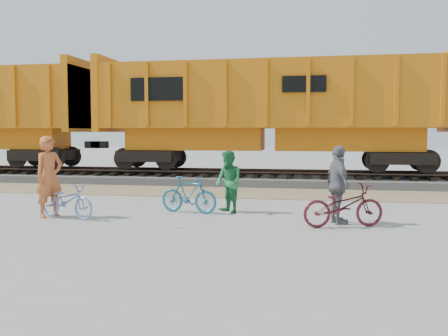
{
  "coord_description": "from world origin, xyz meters",
  "views": [
    {
      "loc": [
        1.68,
        -11.22,
        2.04
      ],
      "look_at": [
        -0.69,
        1.5,
        1.13
      ],
      "focal_mm": 40.0,
      "sensor_mm": 36.0,
      "label": 1
    }
  ],
  "objects": [
    {
      "name": "ground",
      "position": [
        0.0,
        0.0,
        0.0
      ],
      "size": [
        120.0,
        120.0,
        0.0
      ],
      "primitive_type": "plane",
      "color": "#9E9E99",
      "rests_on": "ground"
    },
    {
      "name": "gravel_strip",
      "position": [
        0.0,
        5.5,
        0.01
      ],
      "size": [
        120.0,
        3.0,
        0.02
      ],
      "primitive_type": "cube",
      "color": "#957D5C",
      "rests_on": "ground"
    },
    {
      "name": "ballast_bed",
      "position": [
        0.0,
        9.0,
        0.15
      ],
      "size": [
        120.0,
        4.0,
        0.3
      ],
      "primitive_type": "cube",
      "color": "slate",
      "rests_on": "ground"
    },
    {
      "name": "track",
      "position": [
        0.0,
        9.0,
        0.47
      ],
      "size": [
        120.0,
        2.6,
        0.24
      ],
      "color": "black",
      "rests_on": "ballast_bed"
    },
    {
      "name": "hopper_car_center",
      "position": [
        -0.21,
        9.0,
        3.01
      ],
      "size": [
        14.0,
        3.13,
        4.65
      ],
      "color": "black",
      "rests_on": "track"
    },
    {
      "name": "bicycle_blue",
      "position": [
        -4.19,
        -0.27,
        0.43
      ],
      "size": [
        1.73,
        1.04,
        0.86
      ],
      "primitive_type": "imported",
      "rotation": [
        0.0,
        0.0,
        1.26
      ],
      "color": "#718BCA",
      "rests_on": "ground"
    },
    {
      "name": "bicycle_teal",
      "position": [
        -1.53,
        1.06,
        0.47
      ],
      "size": [
        1.61,
        0.76,
        0.93
      ],
      "primitive_type": "imported",
      "rotation": [
        0.0,
        0.0,
        1.36
      ],
      "color": "#1B5F7C",
      "rests_on": "ground"
    },
    {
      "name": "bicycle_maroon",
      "position": [
        2.26,
        -0.21,
        0.47
      ],
      "size": [
        1.9,
        1.18,
        0.94
      ],
      "primitive_type": "imported",
      "rotation": [
        0.0,
        0.0,
        1.91
      ],
      "color": "#541820",
      "rests_on": "ground"
    },
    {
      "name": "person_solo",
      "position": [
        -4.69,
        -0.17,
        0.98
      ],
      "size": [
        0.75,
        0.85,
        1.97
      ],
      "primitive_type": "imported",
      "rotation": [
        0.0,
        0.0,
        1.09
      ],
      "color": "#C8622E",
      "rests_on": "ground"
    },
    {
      "name": "person_man",
      "position": [
        -0.53,
        1.26,
        0.8
      ],
      "size": [
        0.97,
        0.98,
        1.6
      ],
      "primitive_type": "imported",
      "rotation": [
        0.0,
        0.0,
        -0.83
      ],
      "color": "#277F44",
      "rests_on": "ground"
    },
    {
      "name": "person_woman",
      "position": [
        2.16,
        0.19,
        0.88
      ],
      "size": [
        0.77,
        1.12,
        1.76
      ],
      "primitive_type": "imported",
      "rotation": [
        0.0,
        0.0,
        1.93
      ],
      "color": "slate",
      "rests_on": "ground"
    }
  ]
}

